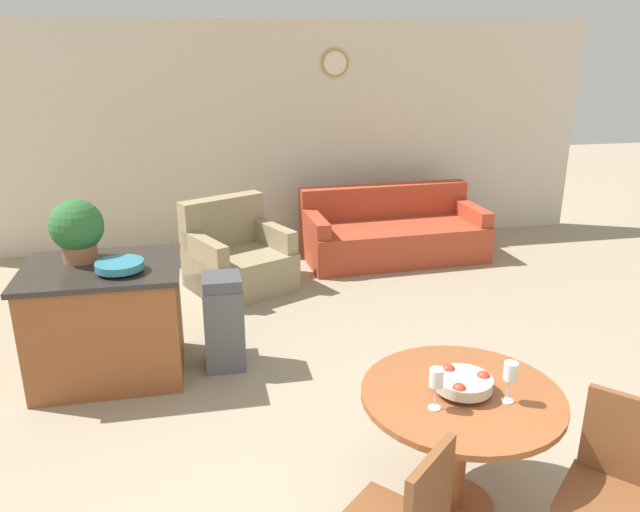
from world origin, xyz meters
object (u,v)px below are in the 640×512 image
object	(u,v)px
dining_chair_near_right	(614,481)
fruit_bowl	(463,382)
kitchen_island	(107,321)
couch	(392,234)
potted_plant	(77,229)
armchair	(237,260)
wine_glass_right	(510,373)
trash_bin	(224,322)
dining_table	(460,420)
wine_glass_left	(436,379)
teal_bowl	(120,265)

from	to	relation	value
dining_chair_near_right	fruit_bowl	xyz separation A→B (m)	(-0.57, 0.51, 0.31)
kitchen_island	couch	world-z (taller)	kitchen_island
potted_plant	armchair	bearing A→B (deg)	49.28
fruit_bowl	potted_plant	bearing A→B (deg)	136.38
wine_glass_right	trash_bin	size ratio (longest dim) A/B	0.29
dining_table	dining_chair_near_right	bearing A→B (deg)	-41.53
dining_chair_near_right	wine_glass_left	size ratio (longest dim) A/B	4.03
fruit_bowl	couch	xyz separation A→B (m)	(0.96, 4.16, -0.52)
dining_chair_near_right	teal_bowl	size ratio (longest dim) A/B	2.60
potted_plant	armchair	distance (m)	2.10
wine_glass_left	teal_bowl	size ratio (longest dim) A/B	0.64
dining_table	wine_glass_right	world-z (taller)	wine_glass_right
trash_bin	wine_glass_left	bearing A→B (deg)	-64.38
trash_bin	armchair	world-z (taller)	armchair
kitchen_island	armchair	world-z (taller)	armchair
trash_bin	kitchen_island	bearing A→B (deg)	177.08
wine_glass_right	dining_chair_near_right	bearing A→B (deg)	-45.01
dining_chair_near_right	couch	bearing A→B (deg)	-47.65
armchair	kitchen_island	bearing A→B (deg)	-149.87
fruit_bowl	potted_plant	distance (m)	3.04
dining_table	couch	world-z (taller)	couch
dining_chair_near_right	wine_glass_right	world-z (taller)	wine_glass_right
trash_bin	armchair	xyz separation A→B (m)	(0.22, 1.66, -0.07)
trash_bin	fruit_bowl	bearing A→B (deg)	-58.48
wine_glass_left	kitchen_island	distance (m)	2.77
teal_bowl	potted_plant	xyz separation A→B (m)	(-0.32, 0.31, 0.20)
wine_glass_left	teal_bowl	world-z (taller)	teal_bowl
couch	armchair	world-z (taller)	armchair
wine_glass_left	wine_glass_right	xyz separation A→B (m)	(0.39, -0.01, 0.00)
dining_table	armchair	bearing A→B (deg)	104.67
wine_glass_left	armchair	xyz separation A→B (m)	(-0.73, 3.65, -0.60)
dining_chair_near_right	armchair	bearing A→B (deg)	-22.56
fruit_bowl	armchair	xyz separation A→B (m)	(-0.93, 3.54, -0.49)
kitchen_island	trash_bin	xyz separation A→B (m)	(0.87, -0.04, -0.07)
fruit_bowl	teal_bowl	size ratio (longest dim) A/B	0.88
wine_glass_right	couch	world-z (taller)	wine_glass_right
fruit_bowl	teal_bowl	bearing A→B (deg)	136.58
wine_glass_right	kitchen_island	size ratio (longest dim) A/B	0.19
couch	armchair	bearing A→B (deg)	-164.59
dining_chair_near_right	armchair	xyz separation A→B (m)	(-1.50, 4.05, -0.18)
wine_glass_left	kitchen_island	world-z (taller)	wine_glass_left
wine_glass_left	trash_bin	xyz separation A→B (m)	(-0.95, 1.99, -0.52)
potted_plant	trash_bin	xyz separation A→B (m)	(1.03, -0.20, -0.76)
dining_table	potted_plant	distance (m)	3.07
kitchen_island	potted_plant	world-z (taller)	potted_plant
couch	wine_glass_left	bearing A→B (deg)	-107.91
teal_bowl	kitchen_island	bearing A→B (deg)	135.63
wine_glass_right	teal_bowl	bearing A→B (deg)	137.39
wine_glass_left	dining_chair_near_right	bearing A→B (deg)	-27.19
dining_chair_near_right	armchair	world-z (taller)	armchair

